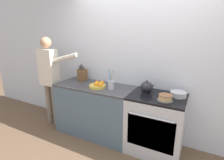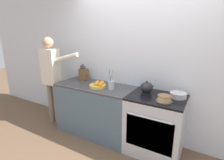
# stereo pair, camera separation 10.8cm
# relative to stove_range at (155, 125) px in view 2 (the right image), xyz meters

# --- Properties ---
(ground_plane) EXTENTS (16.00, 16.00, 0.00)m
(ground_plane) POSITION_rel_stove_range_xyz_m (-0.34, -0.31, -0.45)
(ground_plane) COLOR brown
(wall_back) EXTENTS (8.00, 0.04, 2.60)m
(wall_back) POSITION_rel_stove_range_xyz_m (-0.34, 0.33, 0.85)
(wall_back) COLOR silver
(wall_back) RESTS_ON ground_plane
(counter_cabinet) EXTENTS (1.37, 0.62, 0.91)m
(counter_cabinet) POSITION_rel_stove_range_xyz_m (-1.08, 0.00, -0.00)
(counter_cabinet) COLOR #4C6070
(counter_cabinet) RESTS_ON ground_plane
(stove_range) EXTENTS (0.80, 0.65, 0.91)m
(stove_range) POSITION_rel_stove_range_xyz_m (0.00, 0.00, 0.00)
(stove_range) COLOR #B7BABF
(stove_range) RESTS_ON ground_plane
(layer_cake) EXTENTS (0.22, 0.22, 0.09)m
(layer_cake) POSITION_rel_stove_range_xyz_m (0.13, -0.13, 0.49)
(layer_cake) COLOR #4C4C51
(layer_cake) RESTS_ON stove_range
(tea_kettle) EXTENTS (0.23, 0.19, 0.19)m
(tea_kettle) POSITION_rel_stove_range_xyz_m (-0.19, 0.09, 0.53)
(tea_kettle) COLOR #232328
(tea_kettle) RESTS_ON stove_range
(mixing_bowl) EXTENTS (0.23, 0.23, 0.08)m
(mixing_bowl) POSITION_rel_stove_range_xyz_m (0.27, 0.11, 0.49)
(mixing_bowl) COLOR #B7BABF
(mixing_bowl) RESTS_ON stove_range
(knife_block) EXTENTS (0.13, 0.14, 0.31)m
(knife_block) POSITION_rel_stove_range_xyz_m (-1.45, 0.16, 0.56)
(knife_block) COLOR brown
(knife_block) RESTS_ON counter_cabinet
(utensil_crock) EXTENTS (0.10, 0.10, 0.33)m
(utensil_crock) POSITION_rel_stove_range_xyz_m (-0.73, -0.05, 0.53)
(utensil_crock) COLOR #B7BABF
(utensil_crock) RESTS_ON counter_cabinet
(fruit_bowl) EXTENTS (0.27, 0.27, 0.11)m
(fruit_bowl) POSITION_rel_stove_range_xyz_m (-0.97, -0.07, 0.49)
(fruit_bowl) COLOR gold
(fruit_bowl) RESTS_ON counter_cabinet
(person_baker) EXTENTS (0.95, 0.20, 1.70)m
(person_baker) POSITION_rel_stove_range_xyz_m (-2.01, -0.11, 0.57)
(person_baker) COLOR #7A6B5B
(person_baker) RESTS_ON ground_plane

